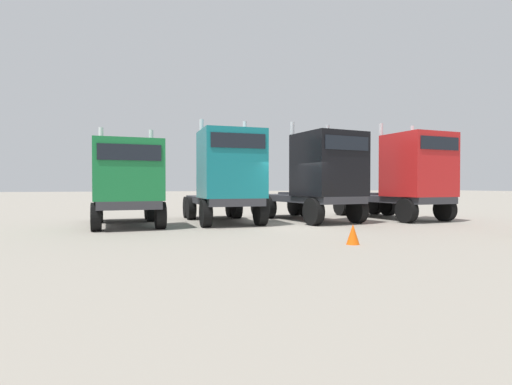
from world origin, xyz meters
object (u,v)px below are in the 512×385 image
at_px(semi_truck_green, 128,183).
at_px(semi_truck_teal, 227,177).
at_px(semi_truck_red, 408,176).
at_px(semi_truck_black, 320,177).
at_px(traffic_cone_near, 353,234).

height_order(semi_truck_green, semi_truck_teal, semi_truck_teal).
height_order(semi_truck_teal, semi_truck_red, semi_truck_red).
relative_size(semi_truck_teal, semi_truck_red, 0.97).
distance_m(semi_truck_black, semi_truck_red, 4.34).
bearing_deg(semi_truck_green, semi_truck_black, 85.65).
height_order(semi_truck_green, semi_truck_black, semi_truck_black).
height_order(semi_truck_teal, traffic_cone_near, semi_truck_teal).
xyz_separation_m(semi_truck_green, traffic_cone_near, (5.74, -6.70, -1.43)).
distance_m(semi_truck_green, semi_truck_teal, 3.95).
bearing_deg(semi_truck_green, semi_truck_red, 84.52).
height_order(semi_truck_red, traffic_cone_near, semi_truck_red).
bearing_deg(traffic_cone_near, semi_truck_green, 130.59).
bearing_deg(semi_truck_black, semi_truck_green, -100.15).
relative_size(semi_truck_green, semi_truck_red, 0.94).
bearing_deg(semi_truck_green, traffic_cone_near, 38.73).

